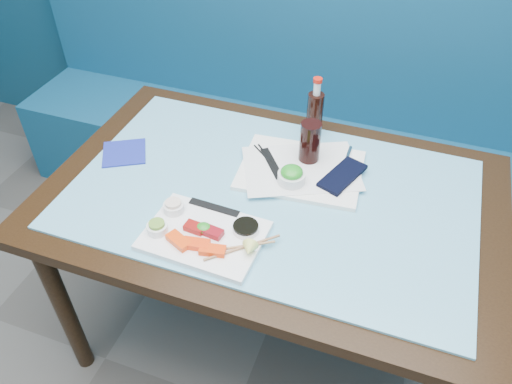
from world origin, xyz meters
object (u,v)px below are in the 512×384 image
(booth_bench, at_px, (326,141))
(sashimi_plate, at_px, (204,236))
(serving_tray, at_px, (301,170))
(cola_glass, at_px, (310,142))
(blue_napkin, at_px, (124,153))
(dining_table, at_px, (271,213))
(cola_bottle_body, at_px, (315,115))
(seaweed_bowl, at_px, (291,178))

(booth_bench, xyz_separation_m, sashimi_plate, (-0.12, -1.09, 0.39))
(serving_tray, bearing_deg, cola_glass, 75.01)
(serving_tray, height_order, blue_napkin, serving_tray)
(cola_glass, bearing_deg, booth_bench, 95.82)
(booth_bench, bearing_deg, dining_table, -90.00)
(sashimi_plate, bearing_deg, dining_table, 67.07)
(sashimi_plate, distance_m, cola_bottle_body, 0.61)
(serving_tray, xyz_separation_m, blue_napkin, (-0.59, -0.11, -0.00))
(booth_bench, height_order, seaweed_bowl, booth_bench)
(sashimi_plate, relative_size, blue_napkin, 2.32)
(serving_tray, bearing_deg, seaweed_bowl, -102.28)
(booth_bench, relative_size, blue_napkin, 21.37)
(booth_bench, relative_size, cola_glass, 21.66)
(blue_napkin, bearing_deg, serving_tray, 10.44)
(dining_table, height_order, sashimi_plate, sashimi_plate)
(cola_glass, height_order, blue_napkin, cola_glass)
(booth_bench, relative_size, dining_table, 2.14)
(cola_glass, bearing_deg, serving_tray, -100.30)
(booth_bench, height_order, dining_table, booth_bench)
(cola_glass, bearing_deg, sashimi_plate, -113.31)
(sashimi_plate, bearing_deg, blue_napkin, 149.87)
(booth_bench, bearing_deg, sashimi_plate, -96.09)
(booth_bench, height_order, blue_napkin, booth_bench)
(booth_bench, distance_m, blue_napkin, 1.05)
(dining_table, relative_size, blue_napkin, 9.97)
(seaweed_bowl, distance_m, cola_bottle_body, 0.30)
(cola_bottle_body, distance_m, blue_napkin, 0.66)
(serving_tray, height_order, seaweed_bowl, seaweed_bowl)
(seaweed_bowl, distance_m, cola_glass, 0.14)
(booth_bench, xyz_separation_m, serving_tray, (0.06, -0.72, 0.39))
(dining_table, xyz_separation_m, blue_napkin, (-0.53, 0.02, 0.09))
(dining_table, height_order, serving_tray, serving_tray)
(sashimi_plate, xyz_separation_m, cola_glass, (0.18, 0.43, 0.08))
(blue_napkin, bearing_deg, sashimi_plate, -32.37)
(booth_bench, relative_size, serving_tray, 7.79)
(serving_tray, relative_size, cola_glass, 2.78)
(dining_table, relative_size, cola_glass, 10.11)
(sashimi_plate, height_order, seaweed_bowl, seaweed_bowl)
(seaweed_bowl, relative_size, cola_glass, 0.62)
(dining_table, bearing_deg, cola_glass, 69.35)
(sashimi_plate, bearing_deg, seaweed_bowl, 63.31)
(sashimi_plate, distance_m, serving_tray, 0.41)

